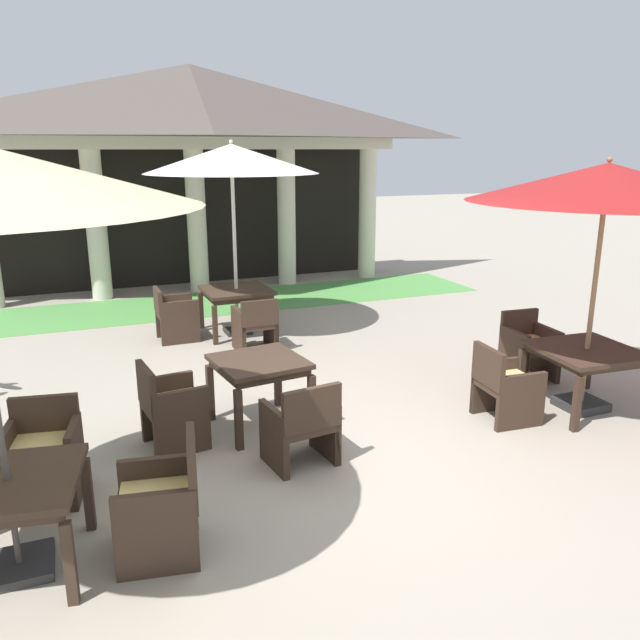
% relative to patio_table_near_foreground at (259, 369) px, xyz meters
% --- Properties ---
extents(ground_plane, '(60.00, 60.00, 0.00)m').
position_rel_patio_table_near_foreground_xyz_m(ground_plane, '(0.77, -1.10, -0.64)').
color(ground_plane, '#9E9384').
extents(background_pavilion, '(8.94, 2.75, 4.43)m').
position_rel_patio_table_near_foreground_xyz_m(background_pavilion, '(0.77, 6.93, 2.74)').
color(background_pavilion, beige).
rests_on(background_pavilion, ground).
extents(lawn_strip, '(10.74, 2.00, 0.01)m').
position_rel_patio_table_near_foreground_xyz_m(lawn_strip, '(0.77, 5.62, -0.64)').
color(lawn_strip, '#519347').
rests_on(lawn_strip, ground).
extents(patio_table_near_foreground, '(0.98, 0.98, 0.75)m').
position_rel_patio_table_near_foreground_xyz_m(patio_table_near_foreground, '(0.00, 0.00, 0.00)').
color(patio_table_near_foreground, '#38281E').
rests_on(patio_table_near_foreground, ground).
extents(patio_chair_near_foreground_south, '(0.66, 0.60, 0.83)m').
position_rel_patio_table_near_foreground_xyz_m(patio_chair_near_foreground_south, '(0.12, -0.95, -0.26)').
color(patio_chair_near_foreground_south, '#38281E').
rests_on(patio_chair_near_foreground_south, ground).
extents(patio_chair_near_foreground_west, '(0.62, 0.61, 0.87)m').
position_rel_patio_table_near_foreground_xyz_m(patio_chair_near_foreground_west, '(-0.95, -0.12, -0.24)').
color(patio_chair_near_foreground_west, '#38281E').
rests_on(patio_chair_near_foreground_west, ground).
extents(patio_table_mid_left, '(1.03, 1.03, 0.73)m').
position_rel_patio_table_near_foreground_xyz_m(patio_table_mid_left, '(0.68, 3.50, -0.01)').
color(patio_table_mid_left, '#38281E').
rests_on(patio_table_mid_left, ground).
extents(patio_umbrella_mid_left, '(2.64, 2.64, 3.00)m').
position_rel_patio_table_near_foreground_xyz_m(patio_umbrella_mid_left, '(0.68, 3.50, 2.06)').
color(patio_umbrella_mid_left, '#2D2D2D').
rests_on(patio_umbrella_mid_left, ground).
extents(patio_chair_mid_left_west, '(0.60, 0.55, 0.83)m').
position_rel_patio_table_near_foreground_xyz_m(patio_chair_mid_left_west, '(-0.30, 3.48, -0.24)').
color(patio_chair_mid_left_west, '#38281E').
rests_on(patio_chair_mid_left_west, ground).
extents(patio_chair_mid_left_south, '(0.56, 0.58, 0.81)m').
position_rel_patio_table_near_foreground_xyz_m(patio_chair_mid_left_south, '(0.70, 2.51, -0.26)').
color(patio_chair_mid_left_south, '#38281E').
rests_on(patio_chair_mid_left_south, ground).
extents(patio_table_mid_right, '(1.12, 1.12, 0.72)m').
position_rel_patio_table_near_foreground_xyz_m(patio_table_mid_right, '(3.53, -0.93, -0.02)').
color(patio_table_mid_right, '#38281E').
rests_on(patio_table_mid_right, ground).
extents(patio_umbrella_mid_right, '(2.89, 2.89, 2.79)m').
position_rel_patio_table_near_foreground_xyz_m(patio_umbrella_mid_right, '(3.53, -0.93, 1.87)').
color(patio_umbrella_mid_right, '#2D2D2D').
rests_on(patio_umbrella_mid_right, ground).
extents(patio_chair_mid_right_west, '(0.62, 0.61, 0.85)m').
position_rel_patio_table_near_foreground_xyz_m(patio_chair_mid_right_west, '(2.50, -0.85, -0.26)').
color(patio_chair_mid_right_west, '#38281E').
rests_on(patio_chair_mid_right_west, ground).
extents(patio_chair_mid_right_north, '(0.59, 0.63, 0.85)m').
position_rel_patio_table_near_foreground_xyz_m(patio_chair_mid_right_north, '(3.61, 0.09, -0.24)').
color(patio_chair_mid_right_north, '#38281E').
rests_on(patio_chair_mid_right_north, ground).
extents(patio_table_far_back, '(1.07, 1.07, 0.72)m').
position_rel_patio_table_near_foreground_xyz_m(patio_table_far_back, '(-2.27, -1.66, -0.03)').
color(patio_table_far_back, '#38281E').
rests_on(patio_table_far_back, ground).
extents(patio_chair_far_back_north, '(0.67, 0.65, 0.83)m').
position_rel_patio_table_near_foreground_xyz_m(patio_chair_far_back_north, '(-2.10, -0.68, -0.24)').
color(patio_chair_far_back_north, '#38281E').
rests_on(patio_chair_far_back_north, ground).
extents(patio_chair_far_back_east, '(0.67, 0.67, 0.90)m').
position_rel_patio_table_near_foreground_xyz_m(patio_chair_far_back_east, '(-1.28, -1.83, -0.24)').
color(patio_chair_far_back_east, '#38281E').
rests_on(patio_chair_far_back_east, ground).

